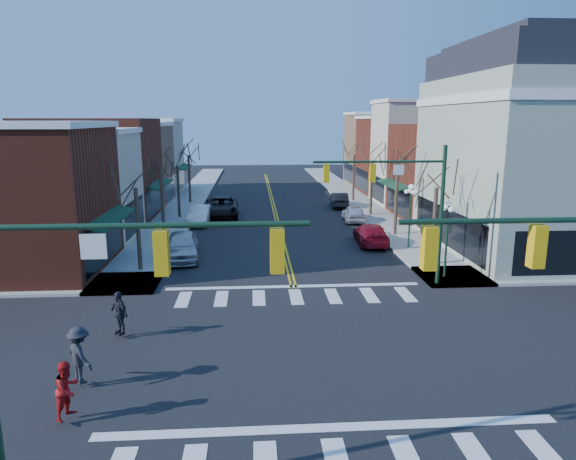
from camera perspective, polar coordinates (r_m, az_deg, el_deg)
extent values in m
plane|color=black|center=(19.34, 2.50, -13.61)|extent=(160.00, 160.00, 0.00)
cube|color=#9E9B93|center=(38.81, -13.85, -0.58)|extent=(3.50, 70.00, 0.15)
cube|color=#9E9B93|center=(39.71, 11.87, -0.19)|extent=(3.50, 70.00, 0.15)
cube|color=maroon|center=(32.33, -28.60, 2.85)|extent=(10.00, 8.50, 8.00)
cube|color=#C0B69F|center=(39.47, -23.97, 4.36)|extent=(10.00, 7.00, 7.50)
cube|color=maroon|center=(46.97, -20.75, 6.32)|extent=(10.00, 9.00, 8.50)
cube|color=#987353|center=(54.92, -18.29, 6.87)|extent=(10.00, 7.50, 7.80)
cube|color=#C0B69F|center=(62.42, -16.57, 7.73)|extent=(10.00, 8.00, 8.20)
cube|color=maroon|center=(46.68, 18.21, 6.16)|extent=(10.00, 8.50, 8.00)
cube|color=#C0B69F|center=(53.84, 15.20, 8.14)|extent=(10.00, 7.00, 10.00)
cube|color=maroon|center=(61.01, 12.87, 7.98)|extent=(10.00, 8.00, 8.50)
cube|color=#987353|center=(68.68, 10.96, 8.71)|extent=(10.00, 8.00, 9.00)
cube|color=#96A28C|center=(36.91, 26.35, 6.41)|extent=(12.00, 14.00, 11.00)
cube|color=white|center=(36.81, 26.96, 12.76)|extent=(12.25, 14.25, 0.50)
cube|color=black|center=(36.96, 27.32, 16.31)|extent=(11.40, 13.40, 1.80)
cube|color=black|center=(37.08, 27.49, 17.99)|extent=(9.80, 11.80, 0.60)
cylinder|color=#14331E|center=(10.32, -15.79, 0.46)|extent=(6.50, 0.12, 0.12)
cube|color=gold|center=(10.38, -13.86, -2.48)|extent=(0.28, 0.28, 0.90)
cube|color=gold|center=(10.23, -1.21, -2.33)|extent=(0.28, 0.28, 0.90)
cylinder|color=#14331E|center=(11.83, 27.54, 0.99)|extent=(6.50, 0.12, 0.12)
cube|color=gold|center=(11.78, 25.93, -1.64)|extent=(0.28, 0.28, 0.90)
cube|color=gold|center=(10.83, 15.42, -1.96)|extent=(0.28, 0.28, 0.90)
cylinder|color=#14331E|center=(26.87, 16.64, 1.35)|extent=(0.20, 0.20, 7.20)
cylinder|color=#14331E|center=(25.53, 10.12, 7.48)|extent=(6.50, 0.12, 0.12)
cube|color=gold|center=(25.51, 9.36, 6.26)|extent=(0.28, 0.28, 0.90)
cube|color=gold|center=(25.08, 4.27, 6.29)|extent=(0.28, 0.28, 0.90)
cylinder|color=#14331E|center=(28.48, 17.19, -1.38)|extent=(0.12, 0.12, 4.00)
sphere|color=white|center=(28.07, 17.46, 2.89)|extent=(0.36, 0.36, 0.36)
cylinder|color=#14331E|center=(34.48, 13.36, 1.14)|extent=(0.12, 0.12, 4.00)
sphere|color=white|center=(34.14, 13.54, 4.68)|extent=(0.36, 0.36, 0.36)
cylinder|color=#382B21|center=(29.63, -16.31, -0.06)|extent=(0.24, 0.24, 4.76)
cylinder|color=#382B21|center=(37.32, -13.77, 2.76)|extent=(0.24, 0.24, 5.04)
cylinder|color=#382B21|center=(45.17, -12.07, 4.11)|extent=(0.24, 0.24, 4.55)
cylinder|color=#382B21|center=(53.02, -10.89, 5.52)|extent=(0.24, 0.24, 4.90)
cylinder|color=#382B21|center=(30.77, 15.93, 0.27)|extent=(0.24, 0.24, 4.62)
cylinder|color=#382B21|center=(38.21, 11.93, 3.16)|extent=(0.24, 0.24, 5.18)
cylinder|color=#382B21|center=(45.90, 9.23, 4.53)|extent=(0.24, 0.24, 4.83)
cylinder|color=#382B21|center=(53.65, 7.30, 5.75)|extent=(0.24, 0.24, 4.97)
imported|color=#AEAFB3|center=(32.05, -11.70, -1.72)|extent=(2.50, 5.14, 1.69)
imported|color=white|center=(42.55, -9.81, 1.64)|extent=(1.69, 4.59, 1.50)
imported|color=black|center=(45.55, -7.41, 2.55)|extent=(3.06, 6.29, 1.72)
imported|color=maroon|center=(35.66, 9.20, -0.44)|extent=(2.31, 5.02, 1.42)
imported|color=silver|center=(43.33, 7.32, 1.84)|extent=(1.84, 4.18, 1.40)
imported|color=black|center=(50.43, 5.71, 3.35)|extent=(1.85, 4.45, 1.43)
imported|color=#B51314|center=(16.31, -23.30, -15.96)|extent=(0.90, 1.00, 1.68)
imported|color=#22212A|center=(21.32, -18.25, -8.73)|extent=(1.03, 1.02, 1.75)
imported|color=black|center=(18.03, -22.14, -12.74)|extent=(1.35, 1.35, 1.88)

